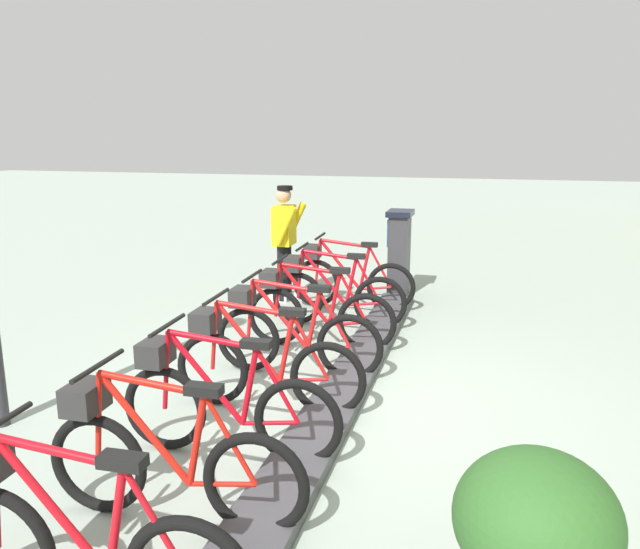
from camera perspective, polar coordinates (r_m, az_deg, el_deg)
The scene contains 13 objects.
ground_plane at distance 5.63m, azimuth 1.44°, elevation -12.10°, with size 60.00×60.00×0.00m, color #9FAFA1.
dock_rail_base at distance 5.61m, azimuth 1.45°, elevation -11.64°, with size 0.44×7.54×0.10m, color #47474C.
payment_kiosk at distance 9.28m, azimuth 7.28°, elevation 2.10°, with size 0.36×0.52×1.28m.
bike_docked_0 at distance 8.56m, azimuth 2.56°, elevation -0.34°, with size 1.72×0.54×1.02m.
bike_docked_1 at distance 7.76m, azimuth 1.16°, elevation -1.70°, with size 1.72×0.54×1.02m.
bike_docked_2 at distance 6.98m, azimuth -0.56°, elevation -3.37°, with size 1.72×0.54×1.02m.
bike_docked_3 at distance 6.21m, azimuth -2.71°, elevation -5.45°, with size 1.72×0.54×1.02m.
bike_docked_4 at distance 5.46m, azimuth -5.49°, elevation -8.10°, with size 1.72×0.54×1.02m.
bike_docked_5 at distance 4.75m, azimuth -9.19°, elevation -11.54°, with size 1.72×0.54×1.02m.
bike_docked_6 at distance 4.08m, azimuth -14.28°, elevation -16.07°, with size 1.72×0.54×1.02m.
bike_docked_7 at distance 3.49m, azimuth -21.62°, elevation -22.02°, with size 1.72×0.54×1.02m.
worker_near_rack at distance 8.91m, azimuth -3.26°, elevation 3.31°, with size 0.47×0.63×1.66m.
planter_bush at distance 3.26m, azimuth 19.10°, elevation -22.12°, with size 0.76×0.76×0.97m.
Camera 1 is at (-1.23, 4.96, 2.37)m, focal length 34.81 mm.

